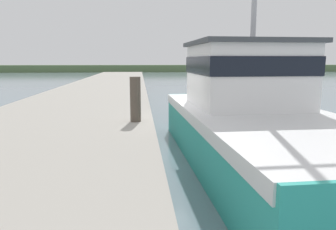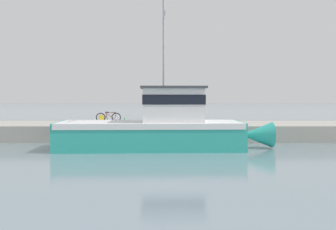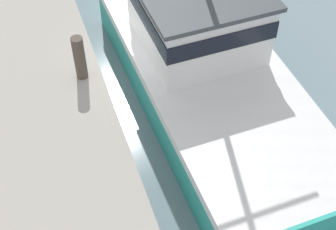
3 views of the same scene
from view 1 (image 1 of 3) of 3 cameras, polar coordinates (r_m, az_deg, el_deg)
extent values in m
plane|color=gray|center=(10.06, 4.43, -6.30)|extent=(320.00, 320.00, 0.00)
cube|color=#A39E93|center=(10.10, -18.94, -3.81)|extent=(5.69, 80.00, 0.99)
cube|color=#567047|center=(84.21, 17.25, 7.80)|extent=(180.00, 5.00, 1.59)
cube|color=teal|center=(8.79, 15.59, -4.13)|extent=(3.87, 9.66, 1.43)
cone|color=teal|center=(14.06, 6.81, 1.19)|extent=(1.42, 1.76, 1.36)
cube|color=white|center=(8.68, 15.75, -0.46)|extent=(3.93, 9.47, 0.29)
cube|color=white|center=(9.68, 13.30, 6.63)|extent=(2.93, 3.16, 1.73)
cube|color=black|center=(9.67, 13.37, 8.42)|extent=(2.99, 3.22, 0.48)
cube|color=#3D4247|center=(9.68, 13.51, 12.09)|extent=(3.16, 3.41, 0.12)
cylinder|color=#51473D|center=(9.39, -5.70, 2.73)|extent=(0.31, 0.31, 1.28)
camera|label=2|loc=(26.55, 65.76, 3.94)|focal=45.00mm
camera|label=3|loc=(7.78, -152.92, 71.90)|focal=55.00mm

